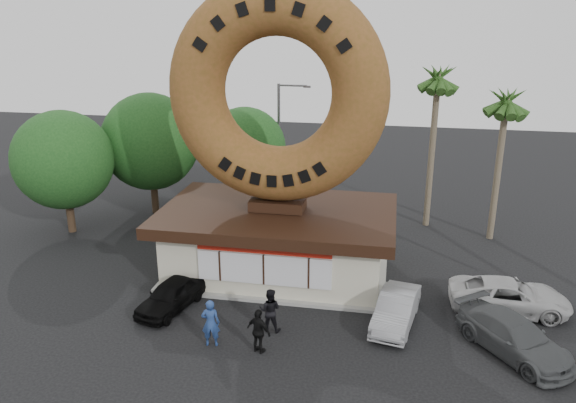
% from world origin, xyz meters
% --- Properties ---
extents(ground, '(90.00, 90.00, 0.00)m').
position_xyz_m(ground, '(0.00, 0.00, 0.00)').
color(ground, black).
rests_on(ground, ground).
extents(donut_shop, '(11.20, 7.20, 3.80)m').
position_xyz_m(donut_shop, '(0.00, 5.98, 1.77)').
color(donut_shop, beige).
rests_on(donut_shop, ground).
extents(giant_donut, '(10.04, 2.56, 10.04)m').
position_xyz_m(giant_donut, '(0.00, 6.00, 8.82)').
color(giant_donut, brown).
rests_on(giant_donut, donut_shop).
extents(tree_west, '(6.00, 6.00, 7.65)m').
position_xyz_m(tree_west, '(-9.50, 13.00, 4.64)').
color(tree_west, '#473321').
rests_on(tree_west, ground).
extents(tree_mid, '(5.20, 5.20, 6.63)m').
position_xyz_m(tree_mid, '(-4.00, 15.00, 4.02)').
color(tree_mid, '#473321').
rests_on(tree_mid, ground).
extents(tree_far, '(5.60, 5.60, 7.14)m').
position_xyz_m(tree_far, '(-13.00, 9.00, 4.33)').
color(tree_far, '#473321').
rests_on(tree_far, ground).
extents(palm_near, '(2.60, 2.60, 9.75)m').
position_xyz_m(palm_near, '(7.50, 14.00, 8.41)').
color(palm_near, '#726651').
rests_on(palm_near, ground).
extents(palm_far, '(2.60, 2.60, 8.75)m').
position_xyz_m(palm_far, '(11.00, 12.50, 7.48)').
color(palm_far, '#726651').
rests_on(palm_far, ground).
extents(street_lamp, '(2.11, 0.20, 8.00)m').
position_xyz_m(street_lamp, '(-1.86, 16.00, 4.48)').
color(street_lamp, '#59595E').
rests_on(street_lamp, ground).
extents(person_left, '(0.78, 0.58, 1.94)m').
position_xyz_m(person_left, '(-1.23, -0.83, 0.97)').
color(person_left, navy).
rests_on(person_left, ground).
extents(person_center, '(0.90, 0.71, 1.84)m').
position_xyz_m(person_center, '(0.78, 0.64, 0.92)').
color(person_center, black).
rests_on(person_center, ground).
extents(person_right, '(1.14, 0.83, 1.80)m').
position_xyz_m(person_right, '(0.70, -0.95, 0.90)').
color(person_right, black).
rests_on(person_right, ground).
extents(car_black, '(2.41, 4.03, 1.29)m').
position_xyz_m(car_black, '(-3.82, 1.54, 0.64)').
color(car_black, black).
rests_on(car_black, ground).
extents(car_silver, '(2.15, 4.28, 1.35)m').
position_xyz_m(car_silver, '(5.78, 2.08, 0.67)').
color(car_silver, gray).
rests_on(car_silver, ground).
extents(car_grey, '(4.49, 5.01, 1.40)m').
position_xyz_m(car_grey, '(10.16, 0.80, 0.70)').
color(car_grey, '#4B4E50').
rests_on(car_grey, ground).
extents(car_white, '(5.06, 2.37, 1.40)m').
position_xyz_m(car_white, '(10.55, 4.09, 0.70)').
color(car_white, '#B9B9B9').
rests_on(car_white, ground).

